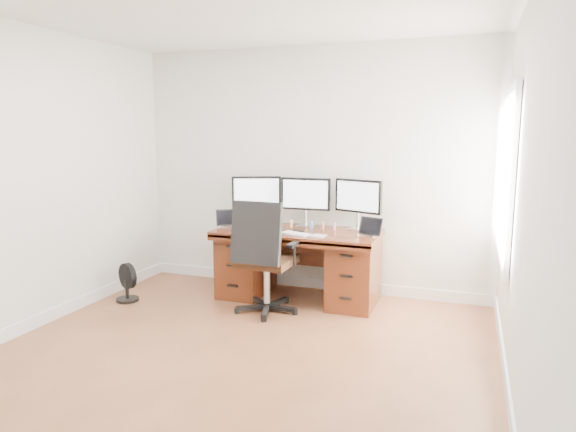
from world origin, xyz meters
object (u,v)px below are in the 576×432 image
(office_chair, at_px, (265,276))
(monitor_center, at_px, (306,196))
(desk, at_px, (298,262))
(keyboard, at_px, (296,234))
(floor_fan, at_px, (127,283))

(office_chair, bearing_deg, monitor_center, 79.97)
(desk, distance_m, keyboard, 0.43)
(desk, bearing_deg, floor_fan, -157.62)
(desk, distance_m, monitor_center, 0.72)
(desk, xyz_separation_m, monitor_center, (0.00, 0.24, 0.68))
(office_chair, xyz_separation_m, floor_fan, (-1.51, -0.15, -0.18))
(office_chair, distance_m, floor_fan, 1.53)
(floor_fan, bearing_deg, keyboard, 38.44)
(office_chair, height_order, keyboard, office_chair)
(desk, xyz_separation_m, office_chair, (-0.17, -0.54, -0.03))
(office_chair, bearing_deg, keyboard, 56.10)
(floor_fan, relative_size, keyboard, 1.32)
(monitor_center, relative_size, keyboard, 1.79)
(floor_fan, xyz_separation_m, keyboard, (1.73, 0.45, 0.56))
(desk, relative_size, office_chair, 1.50)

